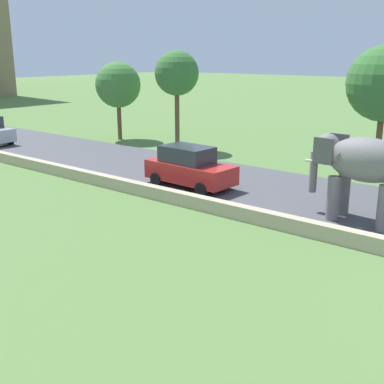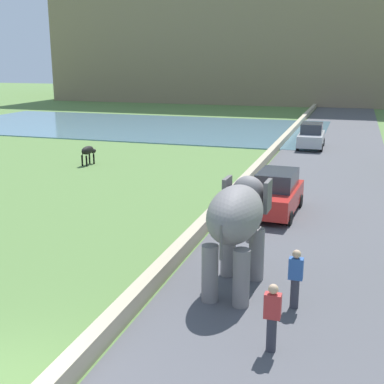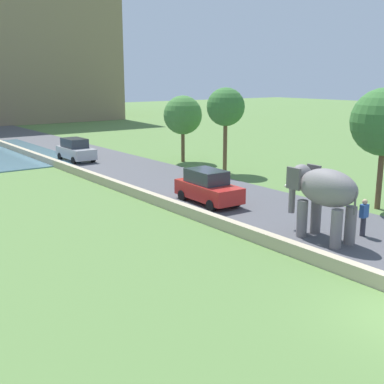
% 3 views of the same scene
% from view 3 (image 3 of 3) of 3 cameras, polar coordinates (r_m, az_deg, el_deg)
% --- Properties ---
extents(road_surface, '(7.00, 120.00, 0.06)m').
position_cam_3_polar(road_surface, '(32.06, -3.47, 1.54)').
color(road_surface, '#4C4C51').
rests_on(road_surface, ground).
extents(barrier_wall, '(0.40, 110.00, 0.51)m').
position_cam_3_polar(barrier_wall, '(28.42, -7.66, 0.39)').
color(barrier_wall, tan).
rests_on(barrier_wall, ground).
extents(elephant, '(1.50, 3.49, 2.99)m').
position_cam_3_polar(elephant, '(20.30, 14.99, 0.04)').
color(elephant, slate).
rests_on(elephant, ground).
extents(person_beside_elephant, '(0.36, 0.22, 1.63)m').
position_cam_3_polar(person_beside_elephant, '(21.48, 19.33, -2.75)').
color(person_beside_elephant, '#33333D').
rests_on(person_beside_elephant, ground).
extents(car_silver, '(1.84, 4.03, 1.80)m').
position_cam_3_polar(car_silver, '(39.92, -13.38, 4.78)').
color(car_silver, '#B7B7BC').
rests_on(car_silver, ground).
extents(car_red, '(1.94, 4.07, 1.80)m').
position_cam_3_polar(car_red, '(25.63, 1.86, 0.57)').
color(car_red, red).
rests_on(car_red, ground).
extents(tree_mid, '(2.99, 2.99, 5.14)m').
position_cam_3_polar(tree_mid, '(38.35, -1.08, 8.91)').
color(tree_mid, brown).
rests_on(tree_mid, ground).
extents(tree_far, '(2.61, 2.61, 5.84)m').
position_cam_3_polar(tree_far, '(33.98, 3.94, 9.78)').
color(tree_far, brown).
rests_on(tree_far, ground).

